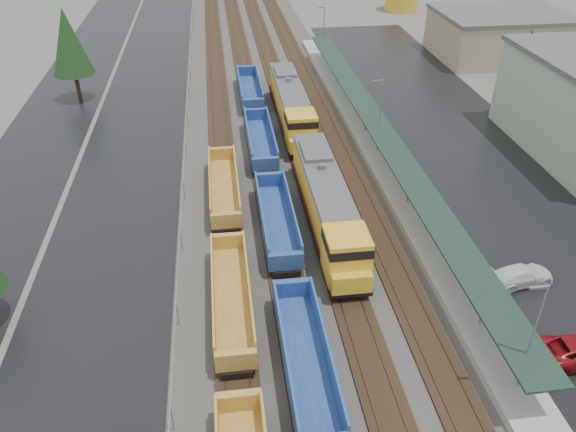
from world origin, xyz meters
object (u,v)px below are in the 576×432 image
locomotive_trail (291,106)px  parked_car_east_c (521,275)px  locomotive_lead (327,205)px  well_string_blue (289,279)px

locomotive_trail → parked_car_east_c: bearing=-67.0°
locomotive_lead → parked_car_east_c: 15.11m
parked_car_east_c → locomotive_lead: bearing=46.9°
locomotive_lead → locomotive_trail: same height
locomotive_lead → well_string_blue: size_ratio=0.23×
locomotive_lead → parked_car_east_c: bearing=-33.9°
locomotive_trail → well_string_blue: 28.48m
parked_car_east_c → well_string_blue: bearing=76.7°
locomotive_lead → locomotive_trail: size_ratio=1.00×
locomotive_trail → parked_car_east_c: size_ratio=4.19×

